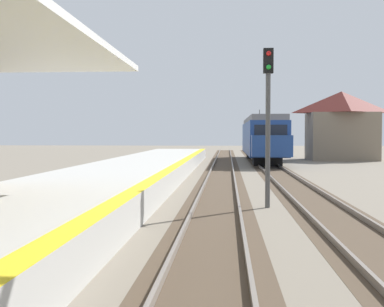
% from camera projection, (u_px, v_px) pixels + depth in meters
% --- Properties ---
extents(station_platform, '(5.00, 80.00, 0.91)m').
position_uv_depth(station_platform, '(29.00, 216.00, 12.02)').
color(station_platform, '#B7B5AD').
rests_on(station_platform, ground).
extents(track_pair_nearest_platform, '(2.34, 120.00, 0.16)m').
position_uv_depth(track_pair_nearest_platform, '(216.00, 210.00, 15.71)').
color(track_pair_nearest_platform, '#4C3D2D').
rests_on(track_pair_nearest_platform, ground).
extents(track_pair_middle, '(2.34, 120.00, 0.16)m').
position_uv_depth(track_pair_middle, '(327.00, 211.00, 15.47)').
color(track_pair_middle, '#4C3D2D').
rests_on(track_pair_middle, ground).
extents(approaching_train, '(2.93, 19.60, 4.76)m').
position_uv_depth(approaching_train, '(262.00, 137.00, 44.24)').
color(approaching_train, navy).
rests_on(approaching_train, ground).
extents(rail_signal_post, '(0.32, 0.34, 5.20)m').
position_uv_depth(rail_signal_post, '(268.00, 110.00, 16.38)').
color(rail_signal_post, '#4C4C4C').
rests_on(rail_signal_post, ground).
extents(distant_trackside_house, '(6.60, 5.28, 6.40)m').
position_uv_depth(distant_trackside_house, '(341.00, 124.00, 46.86)').
color(distant_trackside_house, '#7F705B').
rests_on(distant_trackside_house, ground).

